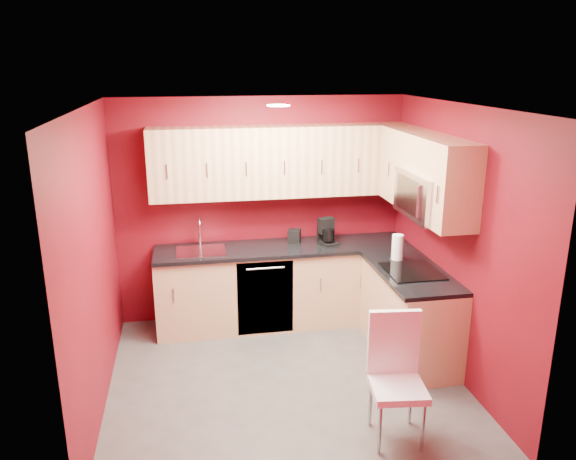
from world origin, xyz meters
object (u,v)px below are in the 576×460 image
object	(u,v)px
napkin_holder	(294,236)
sink	(201,247)
paper_towel	(397,248)
coffee_maker	(329,232)
microwave	(429,195)
dining_chair	(398,381)

from	to	relation	value
napkin_holder	sink	bearing A→B (deg)	-173.83
napkin_holder	paper_towel	world-z (taller)	paper_towel
coffee_maker	napkin_holder	distance (m)	0.39
microwave	dining_chair	world-z (taller)	microwave
microwave	paper_towel	world-z (taller)	microwave
napkin_holder	microwave	bearing A→B (deg)	-46.69
sink	coffee_maker	world-z (taller)	sink
paper_towel	napkin_holder	bearing A→B (deg)	139.32
microwave	sink	world-z (taller)	microwave
sink	microwave	bearing A→B (deg)	-25.60
coffee_maker	dining_chair	world-z (taller)	coffee_maker
napkin_holder	paper_towel	size ratio (longest dim) A/B	0.53
microwave	dining_chair	bearing A→B (deg)	-120.12
coffee_maker	napkin_holder	size ratio (longest dim) A/B	2.02
sink	paper_towel	bearing A→B (deg)	-18.94
paper_towel	microwave	bearing A→B (deg)	-66.97
coffee_maker	microwave	bearing A→B (deg)	-71.89
sink	coffee_maker	bearing A→B (deg)	-1.45
paper_towel	dining_chair	xyz separation A→B (m)	(-0.55, -1.53, -0.54)
sink	napkin_holder	bearing A→B (deg)	6.17
napkin_holder	dining_chair	distance (m)	2.39
coffee_maker	dining_chair	distance (m)	2.23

